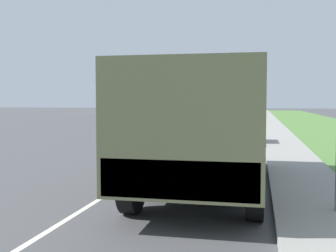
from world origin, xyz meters
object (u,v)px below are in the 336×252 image
(car_nearest_ahead, at_px, (231,130))
(car_third_ahead, at_px, (242,114))
(military_truck, at_px, (207,122))
(car_farthest_ahead, at_px, (245,111))
(car_fourth_ahead, at_px, (216,112))
(car_second_ahead, at_px, (188,119))

(car_nearest_ahead, distance_m, car_third_ahead, 23.06)
(military_truck, bearing_deg, car_farthest_ahead, 90.79)
(military_truck, xyz_separation_m, car_nearest_ahead, (-0.11, 10.95, -0.95))
(car_third_ahead, height_order, car_fourth_ahead, car_third_ahead)
(military_truck, distance_m, car_second_ahead, 22.31)
(car_farthest_ahead, bearing_deg, car_nearest_ahead, -89.16)
(military_truck, bearing_deg, car_second_ahead, 100.55)
(car_fourth_ahead, bearing_deg, car_second_ahead, -90.21)
(car_third_ahead, bearing_deg, military_truck, -89.13)
(car_third_ahead, bearing_deg, car_farthest_ahead, 90.65)
(car_second_ahead, relative_size, car_third_ahead, 0.83)
(car_farthest_ahead, bearing_deg, car_third_ahead, -89.35)
(car_second_ahead, distance_m, car_third_ahead, 12.61)
(military_truck, xyz_separation_m, car_third_ahead, (-0.51, 34.00, -0.89))
(car_second_ahead, height_order, car_third_ahead, car_second_ahead)
(military_truck, bearing_deg, car_third_ahead, 90.87)
(car_third_ahead, xyz_separation_m, car_fourth_ahead, (-3.49, 9.20, -0.02))
(car_fourth_ahead, height_order, car_farthest_ahead, car_farthest_ahead)
(car_nearest_ahead, height_order, car_third_ahead, car_third_ahead)
(military_truck, bearing_deg, car_nearest_ahead, 90.58)
(car_second_ahead, bearing_deg, military_truck, -79.45)
(car_fourth_ahead, bearing_deg, military_truck, -84.70)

